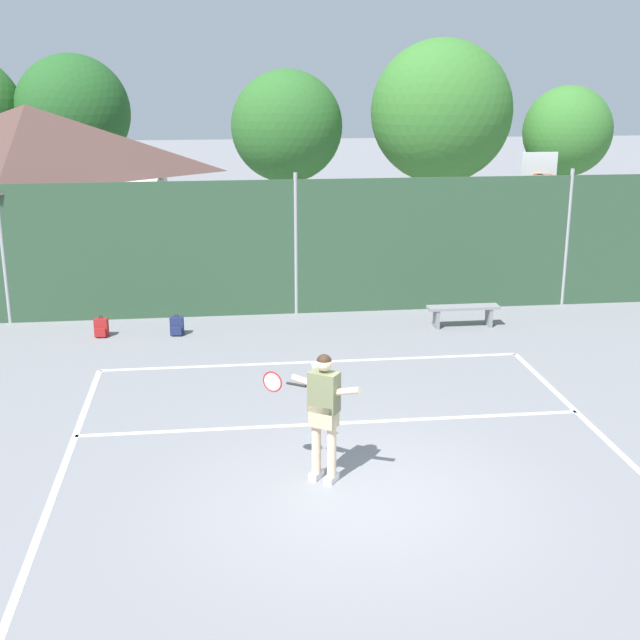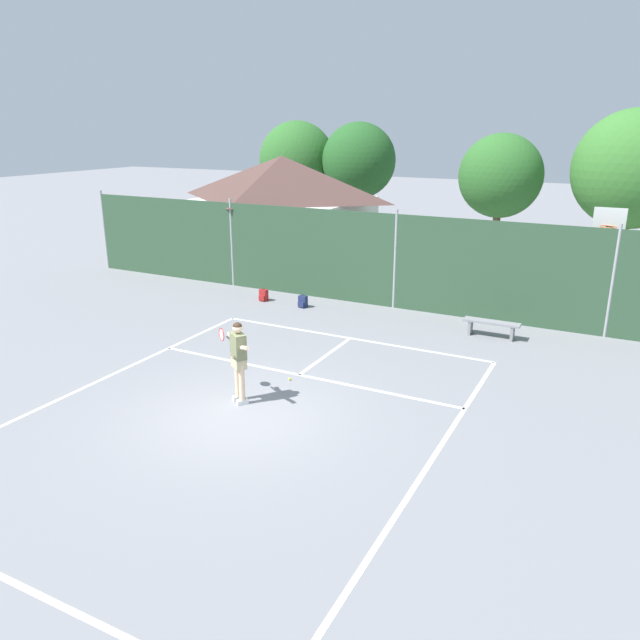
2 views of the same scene
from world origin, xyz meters
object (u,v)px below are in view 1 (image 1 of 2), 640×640
object	(u,v)px
tennis_player	(323,406)
courtside_bench	(463,311)
basketball_hoop	(536,202)
backpack_red	(101,328)
tennis_ball	(335,432)
backpack_navy	(177,326)

from	to	relation	value
tennis_player	courtside_bench	distance (m)	8.02
basketball_hoop	backpack_red	world-z (taller)	basketball_hoop
courtside_bench	basketball_hoop	bearing A→B (deg)	47.27
tennis_ball	tennis_player	bearing A→B (deg)	-104.01
tennis_player	backpack_red	size ratio (longest dim) A/B	4.01
tennis_player	backpack_red	world-z (taller)	tennis_player
basketball_hoop	backpack_red	bearing A→B (deg)	-166.18
tennis_player	backpack_navy	bearing A→B (deg)	107.99
basketball_hoop	tennis_ball	distance (m)	10.51
backpack_red	courtside_bench	xyz separation A→B (m)	(7.89, -0.22, 0.17)
backpack_red	backpack_navy	xyz separation A→B (m)	(1.60, -0.07, 0.00)
basketball_hoop	courtside_bench	bearing A→B (deg)	-132.73
backpack_red	tennis_ball	bearing A→B (deg)	-52.65
tennis_ball	backpack_navy	world-z (taller)	backpack_navy
basketball_hoop	backpack_navy	xyz separation A→B (m)	(-8.87, -2.65, -2.12)
basketball_hoop	courtside_bench	xyz separation A→B (m)	(-2.59, -2.80, -1.95)
tennis_player	backpack_navy	xyz separation A→B (m)	(-2.29, 7.06, -0.92)
basketball_hoop	courtside_bench	world-z (taller)	basketball_hoop
backpack_navy	courtside_bench	xyz separation A→B (m)	(6.29, -0.15, 0.17)
tennis_player	courtside_bench	world-z (taller)	tennis_player
tennis_ball	backpack_red	size ratio (longest dim) A/B	0.14
tennis_player	courtside_bench	xyz separation A→B (m)	(3.99, 6.91, -0.75)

